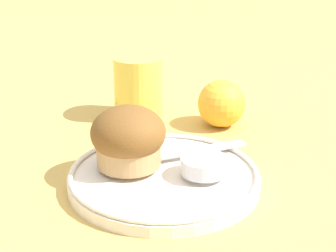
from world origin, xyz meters
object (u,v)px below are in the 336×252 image
(orange_fruit, at_px, (221,104))
(juice_glass, at_px, (138,87))
(muffin, at_px, (128,138))
(butter_knife, at_px, (180,153))

(orange_fruit, bearing_deg, juice_glass, 169.93)
(orange_fruit, xyz_separation_m, juice_glass, (-0.13, 0.02, 0.01))
(muffin, bearing_deg, juice_glass, 96.36)
(juice_glass, bearing_deg, muffin, -83.64)
(orange_fruit, relative_size, juice_glass, 0.74)
(muffin, bearing_deg, orange_fruit, 60.05)
(butter_knife, height_order, orange_fruit, orange_fruit)
(butter_knife, relative_size, orange_fruit, 2.35)
(butter_knife, bearing_deg, juice_glass, 87.39)
(muffin, height_order, juice_glass, juice_glass)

